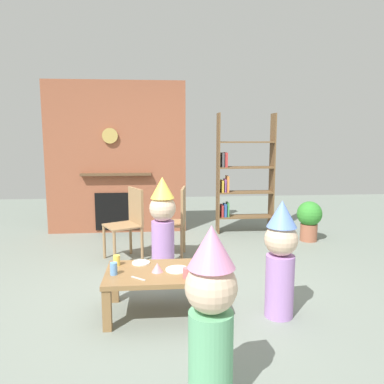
{
  "coord_description": "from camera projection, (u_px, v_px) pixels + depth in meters",
  "views": [
    {
      "loc": [
        -0.2,
        -3.56,
        1.56
      ],
      "look_at": [
        0.15,
        0.4,
        0.96
      ],
      "focal_mm": 35.58,
      "sensor_mm": 36.0,
      "label": 1
    }
  ],
  "objects": [
    {
      "name": "ground_plane",
      "position": [
        180.0,
        294.0,
        3.75
      ],
      "size": [
        12.0,
        12.0,
        0.0
      ],
      "primitive_type": "plane",
      "color": "gray"
    },
    {
      "name": "brick_fireplace_feature",
      "position": [
        117.0,
        158.0,
        6.06
      ],
      "size": [
        2.2,
        0.28,
        2.4
      ],
      "color": "#935138",
      "rests_on": "ground_plane"
    },
    {
      "name": "bookshelf",
      "position": [
        241.0,
        179.0,
        6.08
      ],
      "size": [
        0.9,
        0.28,
        1.9
      ],
      "color": "brown",
      "rests_on": "ground_plane"
    },
    {
      "name": "coffee_table",
      "position": [
        160.0,
        278.0,
        3.32
      ],
      "size": [
        0.94,
        0.63,
        0.39
      ],
      "color": "olive",
      "rests_on": "ground_plane"
    },
    {
      "name": "paper_cup_near_left",
      "position": [
        117.0,
        260.0,
        3.45
      ],
      "size": [
        0.06,
        0.06,
        0.09
      ],
      "primitive_type": "cylinder",
      "color": "#F2CC4C",
      "rests_on": "coffee_table"
    },
    {
      "name": "paper_cup_near_right",
      "position": [
        114.0,
        269.0,
        3.21
      ],
      "size": [
        0.06,
        0.06,
        0.11
      ],
      "primitive_type": "cylinder",
      "color": "#669EE0",
      "rests_on": "coffee_table"
    },
    {
      "name": "paper_cup_center",
      "position": [
        187.0,
        273.0,
        3.14
      ],
      "size": [
        0.07,
        0.07,
        0.09
      ],
      "primitive_type": "cylinder",
      "color": "#E5666B",
      "rests_on": "coffee_table"
    },
    {
      "name": "paper_plate_front",
      "position": [
        141.0,
        263.0,
        3.51
      ],
      "size": [
        0.16,
        0.16,
        0.01
      ],
      "primitive_type": "cylinder",
      "color": "white",
      "rests_on": "coffee_table"
    },
    {
      "name": "paper_plate_rear",
      "position": [
        177.0,
        270.0,
        3.33
      ],
      "size": [
        0.21,
        0.21,
        0.01
      ],
      "primitive_type": "cylinder",
      "color": "white",
      "rests_on": "coffee_table"
    },
    {
      "name": "birthday_cake_slice",
      "position": [
        157.0,
        267.0,
        3.28
      ],
      "size": [
        0.1,
        0.1,
        0.08
      ],
      "primitive_type": "cone",
      "color": "pink",
      "rests_on": "coffee_table"
    },
    {
      "name": "table_fork",
      "position": [
        138.0,
        278.0,
        3.13
      ],
      "size": [
        0.12,
        0.11,
        0.01
      ],
      "primitive_type": "cube",
      "rotation": [
        0.0,
        0.0,
        2.44
      ],
      "color": "silver",
      "rests_on": "coffee_table"
    },
    {
      "name": "child_with_cone_hat",
      "position": [
        211.0,
        313.0,
        2.13
      ],
      "size": [
        0.3,
        0.3,
        1.07
      ],
      "rotation": [
        0.0,
        0.0,
        1.8
      ],
      "color": "#66B27F",
      "rests_on": "ground_plane"
    },
    {
      "name": "child_in_pink",
      "position": [
        281.0,
        256.0,
        3.23
      ],
      "size": [
        0.28,
        0.28,
        1.02
      ],
      "rotation": [
        0.0,
        0.0,
        3.0
      ],
      "color": "#B27FCC",
      "rests_on": "ground_plane"
    },
    {
      "name": "child_by_the_chairs",
      "position": [
        163.0,
        222.0,
        4.35
      ],
      "size": [
        0.3,
        0.3,
        1.09
      ],
      "rotation": [
        0.0,
        0.0,
        -1.61
      ],
      "color": "#B27FCC",
      "rests_on": "ground_plane"
    },
    {
      "name": "dining_chair_left",
      "position": [
        129.0,
        219.0,
        4.78
      ],
      "size": [
        0.54,
        0.54,
        0.9
      ],
      "rotation": [
        0.0,
        0.0,
        3.62
      ],
      "color": "#9E7A51",
      "rests_on": "ground_plane"
    },
    {
      "name": "dining_chair_middle",
      "position": [
        176.0,
        218.0,
        4.87
      ],
      "size": [
        0.45,
        0.45,
        0.9
      ],
      "rotation": [
        0.0,
        0.0,
        2.99
      ],
      "color": "#9E7A51",
      "rests_on": "ground_plane"
    },
    {
      "name": "potted_plant_tall",
      "position": [
        309.0,
        218.0,
        5.62
      ],
      "size": [
        0.37,
        0.37,
        0.59
      ],
      "color": "#9E5B42",
      "rests_on": "ground_plane"
    }
  ]
}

